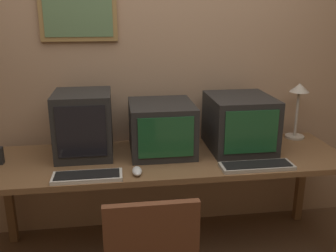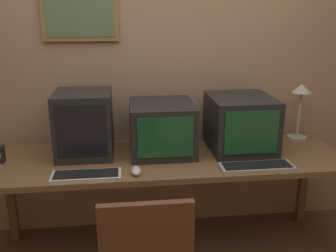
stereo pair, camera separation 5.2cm
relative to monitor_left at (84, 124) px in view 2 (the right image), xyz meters
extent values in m
cube|color=tan|center=(0.54, 0.33, 0.35)|extent=(8.00, 0.05, 2.60)
cube|color=olive|center=(-0.01, 0.29, 0.72)|extent=(0.52, 0.02, 0.43)
cube|color=#56754C|center=(-0.01, 0.28, 0.72)|extent=(0.45, 0.01, 0.37)
cube|color=brown|center=(0.54, -0.12, -0.23)|extent=(2.34, 0.70, 0.04)
cube|color=brown|center=(-0.58, 0.18, -0.60)|extent=(0.06, 0.06, 0.70)
cube|color=brown|center=(1.66, 0.18, -0.60)|extent=(0.06, 0.06, 0.70)
cube|color=black|center=(0.00, 0.00, 0.00)|extent=(0.36, 0.38, 0.42)
cube|color=black|center=(0.00, -0.19, 0.01)|extent=(0.30, 0.01, 0.32)
cube|color=black|center=(0.51, -0.01, -0.04)|extent=(0.42, 0.45, 0.34)
cube|color=#194C28|center=(0.51, -0.24, -0.04)|extent=(0.35, 0.01, 0.26)
cube|color=black|center=(1.05, -0.02, -0.03)|extent=(0.42, 0.47, 0.37)
cube|color=#194C28|center=(1.05, -0.25, -0.02)|extent=(0.34, 0.01, 0.28)
cube|color=beige|center=(0.03, -0.38, -0.20)|extent=(0.40, 0.15, 0.02)
cube|color=black|center=(0.03, -0.38, -0.19)|extent=(0.37, 0.12, 0.00)
cube|color=#A8A399|center=(1.05, -0.37, -0.20)|extent=(0.45, 0.15, 0.02)
cube|color=black|center=(1.05, -0.37, -0.19)|extent=(0.41, 0.12, 0.00)
ellipsoid|color=silver|center=(0.32, -0.36, -0.19)|extent=(0.06, 0.11, 0.04)
cylinder|color=#B2A899|center=(1.54, 0.13, -0.20)|extent=(0.14, 0.14, 0.02)
cylinder|color=#B2A899|center=(1.54, 0.13, -0.02)|extent=(0.02, 0.02, 0.35)
cone|color=#B2A899|center=(1.54, 0.13, 0.17)|extent=(0.14, 0.14, 0.06)
camera|label=1|loc=(0.22, -2.39, 0.71)|focal=40.00mm
camera|label=2|loc=(0.27, -2.39, 0.71)|focal=40.00mm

